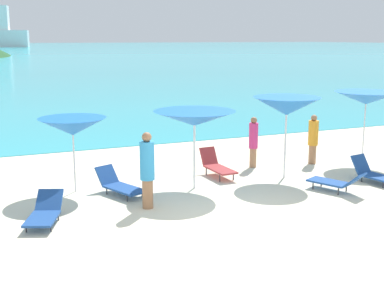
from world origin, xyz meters
name	(u,v)px	position (x,y,z in m)	size (l,w,h in m)	color
ground_plane	(127,146)	(0.00, 10.00, -0.15)	(50.00, 100.00, 0.30)	beige
umbrella_3	(73,127)	(-3.13, 4.05, 1.80)	(1.85, 1.85, 2.03)	silver
umbrella_4	(194,118)	(-0.01, 3.08, 1.97)	(2.31, 2.31, 2.18)	silver
umbrella_5	(287,106)	(2.91, 3.06, 2.15)	(1.98, 1.98, 2.42)	silver
umbrella_6	(366,98)	(6.28, 3.55, 2.19)	(2.11, 2.11, 2.40)	silver
lounge_chair_0	(120,185)	(-2.09, 3.32, 0.27)	(1.15, 1.70, 0.68)	#1E478C
lounge_chair_1	(373,173)	(5.02, 1.64, 0.28)	(0.82, 1.47, 0.71)	#1E478C
lounge_chair_6	(45,212)	(-4.22, 1.86, 0.26)	(1.10, 1.60, 0.60)	#1E478C
lounge_chair_7	(217,165)	(1.11, 3.99, 0.33)	(0.61, 1.54, 0.78)	#A53333
lounge_chair_8	(337,182)	(3.42, 1.26, 0.29)	(1.13, 1.61, 0.63)	#1E478C
beachgoer_0	(253,141)	(2.67, 4.53, 0.88)	(0.29, 0.29, 1.65)	#A3704C
beachgoer_1	(313,138)	(4.74, 4.20, 0.87)	(0.33, 0.33, 1.64)	#A3704C
beachgoer_2	(147,168)	(-1.74, 1.95, 1.01)	(0.36, 0.36, 1.90)	#A3704C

